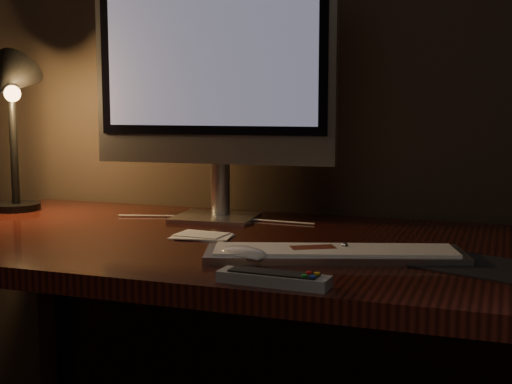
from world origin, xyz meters
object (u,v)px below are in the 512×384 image
(keyboard, at_px, (334,253))
(media_remote, at_px, (321,251))
(mouse, at_px, (243,256))
(tv_remote, at_px, (274,278))
(monitor, at_px, (213,67))
(desk_lamp, at_px, (11,103))
(desk, at_px, (267,292))

(keyboard, relative_size, media_remote, 3.46)
(mouse, xyz_separation_m, media_remote, (0.12, 0.09, -0.00))
(mouse, xyz_separation_m, tv_remote, (0.10, -0.14, 0.00))
(monitor, bearing_deg, desk_lamp, -176.45)
(desk, distance_m, monitor, 0.55)
(media_remote, relative_size, desk_lamp, 0.33)
(media_remote, bearing_deg, mouse, -174.18)
(keyboard, height_order, tv_remote, tv_remote)
(desk, relative_size, monitor, 2.56)
(monitor, xyz_separation_m, desk_lamp, (-0.53, -0.08, -0.09))
(keyboard, distance_m, tv_remote, 0.23)
(mouse, xyz_separation_m, desk_lamp, (-0.75, 0.32, 0.27))
(keyboard, relative_size, desk_lamp, 1.14)
(mouse, bearing_deg, tv_remote, -38.53)
(keyboard, xyz_separation_m, desk_lamp, (-0.90, 0.24, 0.28))
(mouse, bearing_deg, desk_lamp, 171.56)
(desk, height_order, desk_lamp, desk_lamp)
(monitor, relative_size, media_remote, 4.51)
(mouse, height_order, desk_lamp, desk_lamp)
(tv_remote, height_order, desk_lamp, desk_lamp)
(media_remote, xyz_separation_m, tv_remote, (-0.02, -0.23, 0.00))
(tv_remote, bearing_deg, monitor, 124.29)
(monitor, distance_m, mouse, 0.58)
(media_remote, distance_m, desk_lamp, 0.95)
(media_remote, height_order, tv_remote, same)
(tv_remote, bearing_deg, media_remote, 88.00)
(desk, height_order, monitor, monitor)
(monitor, relative_size, tv_remote, 3.38)
(media_remote, bearing_deg, tv_remote, -124.21)
(desk, bearing_deg, tv_remote, -70.02)
(keyboard, bearing_deg, tv_remote, -119.61)
(mouse, bearing_deg, desk, 113.78)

